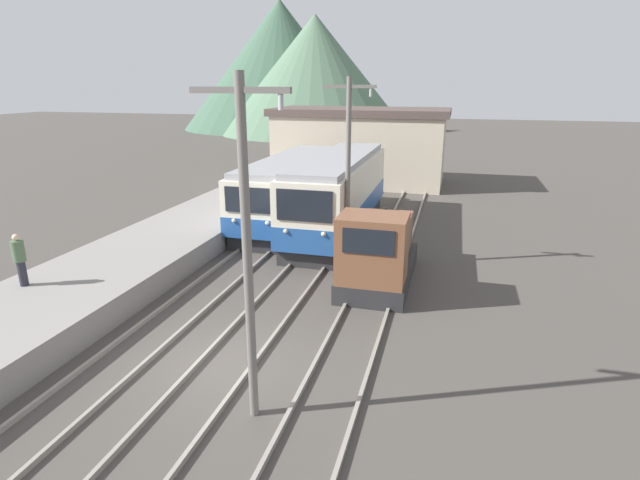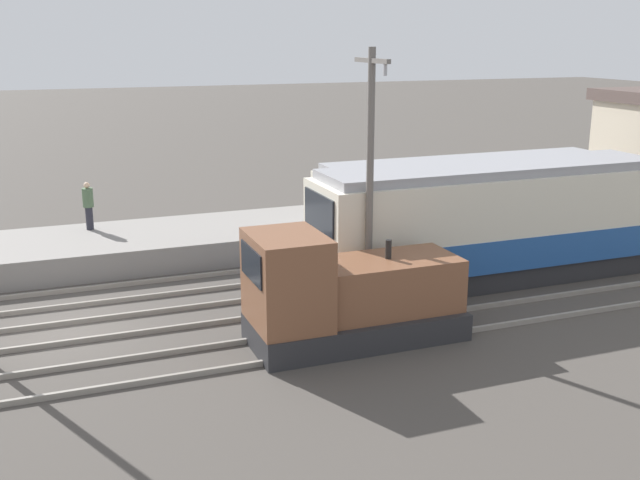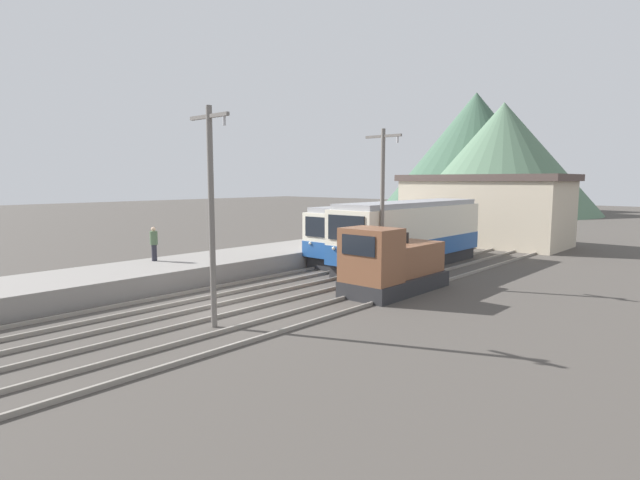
{
  "view_description": "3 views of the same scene",
  "coord_description": "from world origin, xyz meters",
  "px_view_note": "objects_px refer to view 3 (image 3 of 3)",
  "views": [
    {
      "loc": [
        5.63,
        -10.67,
        7.17
      ],
      "look_at": [
        0.89,
        6.94,
        1.41
      ],
      "focal_mm": 28.0,
      "sensor_mm": 36.0,
      "label": 1
    },
    {
      "loc": [
        19.87,
        -0.37,
        7.66
      ],
      "look_at": [
        -1.23,
        7.73,
        1.49
      ],
      "focal_mm": 42.0,
      "sensor_mm": 36.0,
      "label": 2
    },
    {
      "loc": [
        15.47,
        -11.66,
        4.97
      ],
      "look_at": [
        -1.28,
        6.92,
        1.98
      ],
      "focal_mm": 28.0,
      "sensor_mm": 36.0,
      "label": 3
    }
  ],
  "objects_px": {
    "commuter_train_left": "(380,234)",
    "commuter_train_center": "(410,237)",
    "shunting_locomotive": "(392,266)",
    "person_on_platform": "(154,242)",
    "catenary_mast_near": "(212,209)",
    "catenary_mast_mid": "(382,201)"
  },
  "relations": [
    {
      "from": "commuter_train_center",
      "to": "catenary_mast_mid",
      "type": "bearing_deg",
      "value": -73.15
    },
    {
      "from": "catenary_mast_near",
      "to": "person_on_platform",
      "type": "xyz_separation_m",
      "value": [
        -9.18,
        3.03,
        -2.15
      ]
    },
    {
      "from": "shunting_locomotive",
      "to": "catenary_mast_near",
      "type": "bearing_deg",
      "value": -99.94
    },
    {
      "from": "commuter_train_left",
      "to": "person_on_platform",
      "type": "xyz_separation_m",
      "value": [
        -4.87,
        -12.76,
        0.25
      ]
    },
    {
      "from": "commuter_train_left",
      "to": "catenary_mast_near",
      "type": "height_order",
      "value": "catenary_mast_near"
    },
    {
      "from": "catenary_mast_near",
      "to": "shunting_locomotive",
      "type": "bearing_deg",
      "value": 80.06
    },
    {
      "from": "commuter_train_center",
      "to": "shunting_locomotive",
      "type": "bearing_deg",
      "value": -64.56
    },
    {
      "from": "catenary_mast_mid",
      "to": "commuter_train_center",
      "type": "bearing_deg",
      "value": 106.85
    },
    {
      "from": "person_on_platform",
      "to": "commuter_train_left",
      "type": "bearing_deg",
      "value": 69.11
    },
    {
      "from": "shunting_locomotive",
      "to": "commuter_train_center",
      "type": "bearing_deg",
      "value": 115.44
    },
    {
      "from": "commuter_train_center",
      "to": "catenary_mast_mid",
      "type": "distance_m",
      "value": 5.67
    },
    {
      "from": "shunting_locomotive",
      "to": "catenary_mast_near",
      "type": "relative_size",
      "value": 0.75
    },
    {
      "from": "commuter_train_left",
      "to": "commuter_train_center",
      "type": "distance_m",
      "value": 2.97
    },
    {
      "from": "commuter_train_left",
      "to": "commuter_train_center",
      "type": "height_order",
      "value": "commuter_train_center"
    },
    {
      "from": "commuter_train_center",
      "to": "shunting_locomotive",
      "type": "height_order",
      "value": "commuter_train_center"
    },
    {
      "from": "shunting_locomotive",
      "to": "catenary_mast_mid",
      "type": "bearing_deg",
      "value": 138.33
    },
    {
      "from": "commuter_train_center",
      "to": "shunting_locomotive",
      "type": "xyz_separation_m",
      "value": [
        3.0,
        -6.31,
        -0.55
      ]
    },
    {
      "from": "commuter_train_left",
      "to": "commuter_train_center",
      "type": "relative_size",
      "value": 0.95
    },
    {
      "from": "commuter_train_left",
      "to": "shunting_locomotive",
      "type": "height_order",
      "value": "commuter_train_left"
    },
    {
      "from": "catenary_mast_near",
      "to": "person_on_platform",
      "type": "distance_m",
      "value": 9.9
    },
    {
      "from": "person_on_platform",
      "to": "catenary_mast_mid",
      "type": "bearing_deg",
      "value": 36.57
    },
    {
      "from": "commuter_train_center",
      "to": "catenary_mast_near",
      "type": "height_order",
      "value": "catenary_mast_near"
    }
  ]
}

